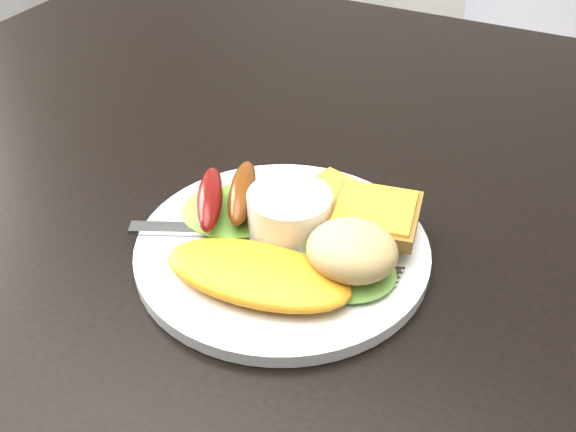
% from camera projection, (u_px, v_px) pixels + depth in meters
% --- Properties ---
extents(dining_table, '(1.20, 0.80, 0.04)m').
position_uv_depth(dining_table, '(383.00, 180.00, 0.65)').
color(dining_table, black).
rests_on(dining_table, ground).
extents(dining_chair, '(0.42, 0.42, 0.05)m').
position_uv_depth(dining_chair, '(535.00, 104.00, 1.37)').
color(dining_chair, tan).
rests_on(dining_chair, ground).
extents(plate, '(0.23, 0.23, 0.01)m').
position_uv_depth(plate, '(282.00, 249.00, 0.53)').
color(plate, white).
rests_on(plate, dining_table).
extents(lettuce_left, '(0.10, 0.10, 0.01)m').
position_uv_depth(lettuce_left, '(232.00, 210.00, 0.55)').
color(lettuce_left, '#429C1B').
rests_on(lettuce_left, plate).
extents(lettuce_right, '(0.08, 0.07, 0.01)m').
position_uv_depth(lettuce_right, '(344.00, 270.00, 0.50)').
color(lettuce_right, '#599236').
rests_on(lettuce_right, plate).
extents(omelette, '(0.15, 0.08, 0.02)m').
position_uv_depth(omelette, '(257.00, 274.00, 0.48)').
color(omelette, orange).
rests_on(omelette, plate).
extents(sausage_a, '(0.06, 0.09, 0.02)m').
position_uv_depth(sausage_a, '(210.00, 198.00, 0.54)').
color(sausage_a, '#680A08').
rests_on(sausage_a, lettuce_left).
extents(sausage_b, '(0.05, 0.09, 0.02)m').
position_uv_depth(sausage_b, '(242.00, 192.00, 0.55)').
color(sausage_b, '#65360D').
rests_on(sausage_b, lettuce_left).
extents(ramekin, '(0.08, 0.08, 0.04)m').
position_uv_depth(ramekin, '(289.00, 215.00, 0.53)').
color(ramekin, white).
rests_on(ramekin, plate).
extents(toast_a, '(0.08, 0.08, 0.01)m').
position_uv_depth(toast_a, '(334.00, 202.00, 0.56)').
color(toast_a, olive).
rests_on(toast_a, plate).
extents(toast_b, '(0.08, 0.08, 0.01)m').
position_uv_depth(toast_b, '(375.00, 215.00, 0.52)').
color(toast_b, brown).
rests_on(toast_b, toast_a).
extents(potato_salad, '(0.07, 0.06, 0.04)m').
position_uv_depth(potato_salad, '(352.00, 250.00, 0.48)').
color(potato_salad, beige).
rests_on(potato_salad, lettuce_right).
extents(fork, '(0.16, 0.08, 0.00)m').
position_uv_depth(fork, '(232.00, 230.00, 0.54)').
color(fork, '#ADAFB7').
rests_on(fork, plate).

